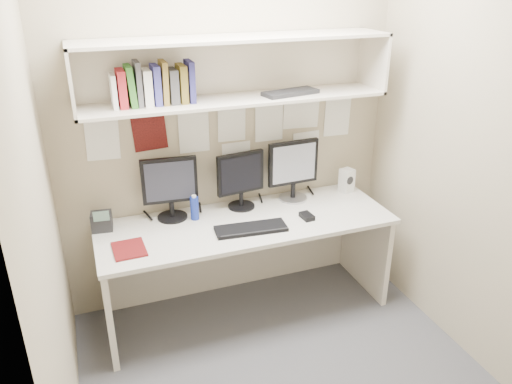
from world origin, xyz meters
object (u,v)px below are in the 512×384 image
object	(u,v)px
desk_phone	(102,221)
keyboard	(251,229)
desk	(246,266)
maroon_notebook	(129,249)
monitor_left	(170,185)
monitor_center	(241,177)
monitor_right	(293,168)
speaker	(347,180)

from	to	relation	value
desk_phone	keyboard	bearing A→B (deg)	-14.24
desk	maroon_notebook	bearing A→B (deg)	-170.87
keyboard	desk_phone	world-z (taller)	desk_phone
monitor_left	keyboard	bearing A→B (deg)	-33.79
desk	desk_phone	distance (m)	1.04
monitor_left	monitor_center	distance (m)	0.50
desk	keyboard	distance (m)	0.40
monitor_right	monitor_left	bearing A→B (deg)	177.38
maroon_notebook	desk	bearing A→B (deg)	7.20
speaker	desk	bearing A→B (deg)	176.93
keyboard	maroon_notebook	distance (m)	0.78
speaker	maroon_notebook	distance (m)	1.72
monitor_left	desk_phone	xyz separation A→B (m)	(-0.47, -0.02, -0.18)
desk	monitor_left	world-z (taller)	monitor_left
monitor_center	keyboard	bearing A→B (deg)	-106.15
desk_phone	monitor_center	bearing A→B (deg)	7.62
desk	maroon_notebook	size ratio (longest dim) A/B	8.54
monitor_center	maroon_notebook	bearing A→B (deg)	-165.28
desk	maroon_notebook	distance (m)	0.89
desk	monitor_right	distance (m)	0.78
speaker	desk_phone	xyz separation A→B (m)	(-1.81, 0.00, -0.03)
monitor_left	desk	bearing A→B (deg)	-20.03
keyboard	speaker	world-z (taller)	speaker
desk	desk_phone	bearing A→B (deg)	167.94
monitor_center	keyboard	world-z (taller)	monitor_center
monitor_left	monitor_right	world-z (taller)	monitor_right
monitor_right	speaker	distance (m)	0.47
monitor_left	maroon_notebook	size ratio (longest dim) A/B	1.85
desk	monitor_left	distance (m)	0.79
monitor_left	maroon_notebook	bearing A→B (deg)	-128.66
speaker	monitor_left	bearing A→B (deg)	163.46
monitor_right	maroon_notebook	size ratio (longest dim) A/B	1.91
keyboard	monitor_right	bearing A→B (deg)	43.70
keyboard	speaker	distance (m)	0.97
monitor_left	maroon_notebook	distance (m)	0.54
desk	speaker	xyz separation A→B (m)	(0.88, 0.20, 0.45)
keyboard	monitor_left	bearing A→B (deg)	146.06
monitor_right	desk_phone	distance (m)	1.38
monitor_center	desk_phone	bearing A→B (deg)	173.41
monitor_left	desk_phone	distance (m)	0.50
monitor_center	monitor_right	bearing A→B (deg)	-7.86
speaker	desk_phone	bearing A→B (deg)	164.39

